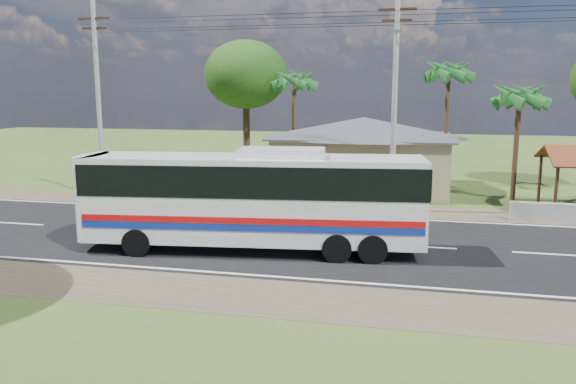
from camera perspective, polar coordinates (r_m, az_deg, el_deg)
name	(u,v)px	position (r m, az deg, el deg)	size (l,w,h in m)	color
ground	(310,241)	(22.85, 2.21, -4.97)	(120.00, 120.00, 0.00)	#304C1B
road	(310,241)	(22.85, 2.21, -4.95)	(120.00, 16.00, 0.03)	black
house	(363,146)	(34.98, 7.68, 4.66)	(12.40, 10.00, 5.00)	tan
utility_poles	(388,95)	(28.21, 10.11, 9.63)	(32.80, 2.22, 11.00)	#9E9E99
palm_near	(520,96)	(33.18, 22.47, 8.99)	(2.80, 2.80, 6.70)	#47301E
palm_mid	(449,72)	(37.28, 16.02, 11.65)	(2.80, 2.80, 8.20)	#47301E
palm_far	(294,80)	(38.53, 0.64, 11.26)	(2.80, 2.80, 7.70)	#47301E
tree_behind_house	(246,75)	(41.46, -4.31, 11.77)	(6.00, 6.00, 9.61)	#47301E
coach_bus	(254,193)	(21.01, -3.43, -0.08)	(12.82, 4.11, 3.91)	silver
motorcycle	(548,208)	(29.82, 24.94, -1.46)	(0.58, 1.67, 0.88)	black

